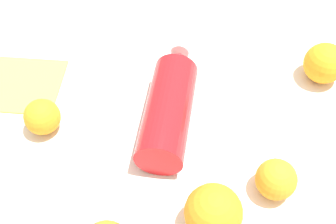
{
  "coord_description": "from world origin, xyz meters",
  "views": [
    {
      "loc": [
        0.11,
        0.4,
        0.61
      ],
      "look_at": [
        -0.01,
        -0.03,
        0.04
      ],
      "focal_mm": 45.88,
      "sensor_mm": 36.0,
      "label": 1
    }
  ],
  "objects_px": {
    "orange_0": "(213,213)",
    "orange_1": "(42,117)",
    "water_bottle": "(170,101)",
    "orange_3": "(324,63)",
    "orange_2": "(276,179)",
    "folded_napkin": "(24,84)"
  },
  "relations": [
    {
      "from": "orange_3",
      "to": "folded_napkin",
      "type": "bearing_deg",
      "value": -13.32
    },
    {
      "from": "water_bottle",
      "to": "orange_0",
      "type": "xyz_separation_m",
      "value": [
        -0.0,
        0.22,
        0.0
      ]
    },
    {
      "from": "orange_1",
      "to": "orange_3",
      "type": "xyz_separation_m",
      "value": [
        -0.52,
        0.02,
        0.01
      ]
    },
    {
      "from": "water_bottle",
      "to": "orange_3",
      "type": "bearing_deg",
      "value": -63.38
    },
    {
      "from": "orange_1",
      "to": "folded_napkin",
      "type": "xyz_separation_m",
      "value": [
        0.03,
        -0.11,
        -0.03
      ]
    },
    {
      "from": "orange_0",
      "to": "orange_1",
      "type": "height_order",
      "value": "orange_0"
    },
    {
      "from": "orange_3",
      "to": "orange_0",
      "type": "bearing_deg",
      "value": 37.52
    },
    {
      "from": "orange_3",
      "to": "folded_napkin",
      "type": "relative_size",
      "value": 0.55
    },
    {
      "from": "water_bottle",
      "to": "orange_0",
      "type": "relative_size",
      "value": 3.21
    },
    {
      "from": "orange_0",
      "to": "orange_2",
      "type": "relative_size",
      "value": 1.32
    },
    {
      "from": "orange_1",
      "to": "orange_2",
      "type": "bearing_deg",
      "value": 146.93
    },
    {
      "from": "orange_0",
      "to": "orange_3",
      "type": "distance_m",
      "value": 0.37
    },
    {
      "from": "orange_2",
      "to": "folded_napkin",
      "type": "xyz_separation_m",
      "value": [
        0.36,
        -0.33,
        -0.03
      ]
    },
    {
      "from": "orange_1",
      "to": "orange_3",
      "type": "height_order",
      "value": "orange_3"
    },
    {
      "from": "water_bottle",
      "to": "orange_2",
      "type": "relative_size",
      "value": 4.23
    },
    {
      "from": "water_bottle",
      "to": "folded_napkin",
      "type": "distance_m",
      "value": 0.29
    },
    {
      "from": "orange_0",
      "to": "orange_1",
      "type": "distance_m",
      "value": 0.33
    },
    {
      "from": "water_bottle",
      "to": "orange_2",
      "type": "height_order",
      "value": "water_bottle"
    },
    {
      "from": "orange_1",
      "to": "folded_napkin",
      "type": "distance_m",
      "value": 0.12
    },
    {
      "from": "water_bottle",
      "to": "orange_1",
      "type": "distance_m",
      "value": 0.22
    },
    {
      "from": "water_bottle",
      "to": "orange_2",
      "type": "xyz_separation_m",
      "value": [
        -0.11,
        0.19,
        -0.01
      ]
    },
    {
      "from": "orange_0",
      "to": "orange_3",
      "type": "bearing_deg",
      "value": -142.48
    }
  ]
}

